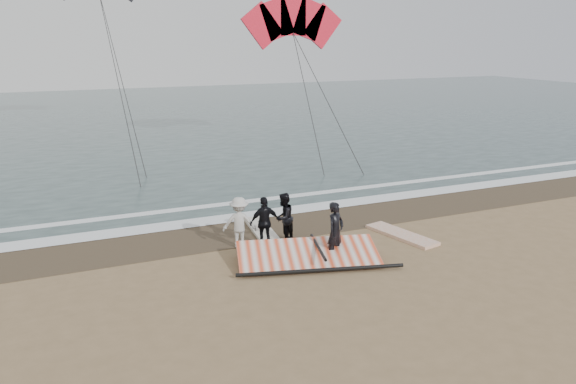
# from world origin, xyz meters

# --- Properties ---
(ground) EXTENTS (120.00, 120.00, 0.00)m
(ground) POSITION_xyz_m (0.00, 0.00, 0.00)
(ground) COLOR #8C704C
(ground) RESTS_ON ground
(sea) EXTENTS (120.00, 54.00, 0.02)m
(sea) POSITION_xyz_m (0.00, 33.00, 0.01)
(sea) COLOR #233838
(sea) RESTS_ON ground
(wet_sand) EXTENTS (120.00, 2.80, 0.01)m
(wet_sand) POSITION_xyz_m (0.00, 4.50, 0.01)
(wet_sand) COLOR #4C3D2B
(wet_sand) RESTS_ON ground
(foam_near) EXTENTS (120.00, 0.90, 0.01)m
(foam_near) POSITION_xyz_m (0.00, 5.90, 0.03)
(foam_near) COLOR white
(foam_near) RESTS_ON sea
(foam_far) EXTENTS (120.00, 0.45, 0.01)m
(foam_far) POSITION_xyz_m (0.00, 7.60, 0.03)
(foam_far) COLOR white
(foam_far) RESTS_ON sea
(man_main) EXTENTS (0.73, 0.65, 1.69)m
(man_main) POSITION_xyz_m (-0.75, 1.16, 0.84)
(man_main) COLOR black
(man_main) RESTS_ON ground
(board_white) EXTENTS (1.25, 2.65, 0.10)m
(board_white) POSITION_xyz_m (2.10, 1.99, 0.05)
(board_white) COLOR silver
(board_white) RESTS_ON ground
(board_cream) EXTENTS (0.90, 2.43, 0.10)m
(board_cream) POSITION_xyz_m (-1.82, 4.33, 0.05)
(board_cream) COLOR beige
(board_cream) RESTS_ON ground
(trio_cluster) EXTENTS (2.46, 1.02, 1.57)m
(trio_cluster) POSITION_xyz_m (-2.31, 3.04, 0.78)
(trio_cluster) COLOR black
(trio_cluster) RESTS_ON ground
(sail_rig) EXTENTS (4.45, 2.68, 0.51)m
(sail_rig) POSITION_xyz_m (-1.66, 1.30, 0.20)
(sail_rig) COLOR black
(sail_rig) RESTS_ON ground
(kite_red) EXTENTS (6.51, 3.98, 10.00)m
(kite_red) POSITION_xyz_m (5.08, 17.24, 6.72)
(kite_red) COLOR red
(kite_red) RESTS_ON ground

